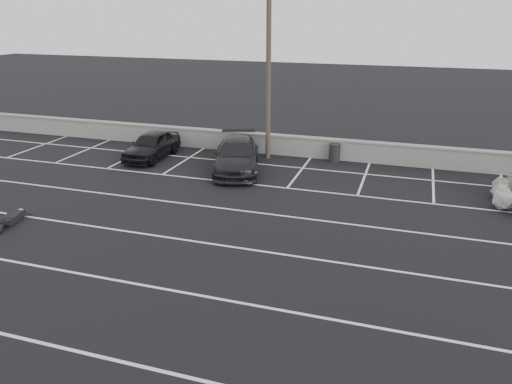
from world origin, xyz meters
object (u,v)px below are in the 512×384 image
(car_left, at_px, (152,145))
(utility_pole, at_px, (269,65))
(car_right, at_px, (237,156))
(person, at_px, (13,214))
(trash_bin, at_px, (334,153))

(car_left, distance_m, utility_pole, 7.17)
(car_right, bearing_deg, person, -142.47)
(utility_pole, relative_size, trash_bin, 10.18)
(car_right, distance_m, trash_bin, 5.09)
(car_right, distance_m, person, 9.95)
(trash_bin, bearing_deg, person, -131.87)
(car_right, relative_size, trash_bin, 5.54)
(car_right, height_order, person, car_right)
(trash_bin, distance_m, person, 14.81)
(car_right, bearing_deg, utility_pole, 54.86)
(car_left, distance_m, person, 8.81)
(utility_pole, xyz_separation_m, person, (-6.51, -10.63, -4.44))
(car_right, bearing_deg, trash_bin, 17.28)
(utility_pole, distance_m, trash_bin, 5.43)
(trash_bin, height_order, person, trash_bin)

